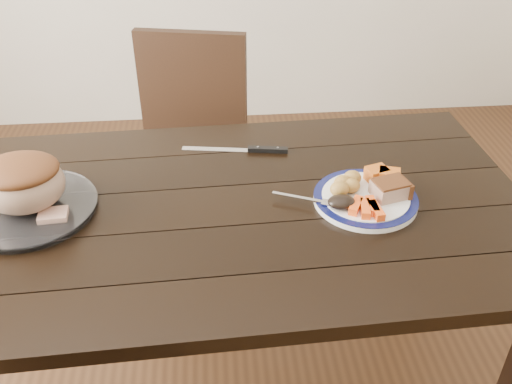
{
  "coord_description": "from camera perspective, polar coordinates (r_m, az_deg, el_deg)",
  "views": [
    {
      "loc": [
        -0.02,
        -1.21,
        1.62
      ],
      "look_at": [
        0.08,
        -0.02,
        0.8
      ],
      "focal_mm": 40.0,
      "sensor_mm": 36.0,
      "label": 1
    }
  ],
  "objects": [
    {
      "name": "chair_far",
      "position": [
        2.24,
        -6.68,
        4.81
      ],
      "size": [
        0.5,
        0.51,
        0.93
      ],
      "rotation": [
        0.0,
        0.0,
        2.93
      ],
      "color": "black",
      "rests_on": "ground"
    },
    {
      "name": "roasted_potatoes",
      "position": [
        1.52,
        8.98,
        0.78
      ],
      "size": [
        0.09,
        0.09,
        0.04
      ],
      "color": "gold",
      "rests_on": "dinner_plate"
    },
    {
      "name": "dark_mushroom",
      "position": [
        1.45,
        8.54,
        -1.0
      ],
      "size": [
        0.07,
        0.05,
        0.03
      ],
      "primitive_type": "ellipsoid",
      "color": "black",
      "rests_on": "dinner_plate"
    },
    {
      "name": "plate_rim",
      "position": [
        1.52,
        10.9,
        -0.48
      ],
      "size": [
        0.27,
        0.27,
        0.02
      ],
      "primitive_type": "torus",
      "color": "#0D1141",
      "rests_on": "dinner_plate"
    },
    {
      "name": "dining_table",
      "position": [
        1.55,
        -3.03,
        -4.1
      ],
      "size": [
        1.63,
        0.96,
        0.75
      ],
      "rotation": [
        0.0,
        0.0,
        0.04
      ],
      "color": "black",
      "rests_on": "ground"
    },
    {
      "name": "serving_platter",
      "position": [
        1.57,
        -21.74,
        -1.63
      ],
      "size": [
        0.34,
        0.34,
        0.02
      ],
      "primitive_type": "cylinder",
      "color": "white",
      "rests_on": "dining_table"
    },
    {
      "name": "carrot_batons",
      "position": [
        1.45,
        11.07,
        -1.55
      ],
      "size": [
        0.09,
        0.1,
        0.02
      ],
      "color": "#FC5515",
      "rests_on": "dinner_plate"
    },
    {
      "name": "roast_joint",
      "position": [
        1.53,
        -22.34,
        0.69
      ],
      "size": [
        0.21,
        0.18,
        0.14
      ],
      "primitive_type": "ellipsoid",
      "color": "tan",
      "rests_on": "serving_platter"
    },
    {
      "name": "pumpkin_wedges",
      "position": [
        1.57,
        12.57,
        1.63
      ],
      "size": [
        0.1,
        0.07,
        0.04
      ],
      "color": "orange",
      "rests_on": "dinner_plate"
    },
    {
      "name": "dinner_plate",
      "position": [
        1.52,
        10.87,
        -0.74
      ],
      "size": [
        0.27,
        0.27,
        0.02
      ],
      "primitive_type": "cylinder",
      "color": "white",
      "rests_on": "dining_table"
    },
    {
      "name": "carving_knife",
      "position": [
        1.72,
        -0.14,
        4.27
      ],
      "size": [
        0.32,
        0.07,
        0.01
      ],
      "rotation": [
        0.0,
        0.0,
        -0.15
      ],
      "color": "silver",
      "rests_on": "dining_table"
    },
    {
      "name": "cut_slice",
      "position": [
        1.5,
        -19.62,
        -2.23
      ],
      "size": [
        0.07,
        0.06,
        0.02
      ],
      "primitive_type": "cube",
      "rotation": [
        0.0,
        0.0,
        0.07
      ],
      "color": "tan",
      "rests_on": "serving_platter"
    },
    {
      "name": "fork",
      "position": [
        1.48,
        5.48,
        -0.81
      ],
      "size": [
        0.17,
        0.09,
        0.0
      ],
      "rotation": [
        0.0,
        0.0,
        -0.41
      ],
      "color": "silver",
      "rests_on": "dinner_plate"
    },
    {
      "name": "pork_slice",
      "position": [
        1.52,
        13.25,
        0.25
      ],
      "size": [
        0.1,
        0.09,
        0.04
      ],
      "primitive_type": "cube",
      "rotation": [
        0.0,
        0.0,
        0.27
      ],
      "color": "tan",
      "rests_on": "dinner_plate"
    }
  ]
}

